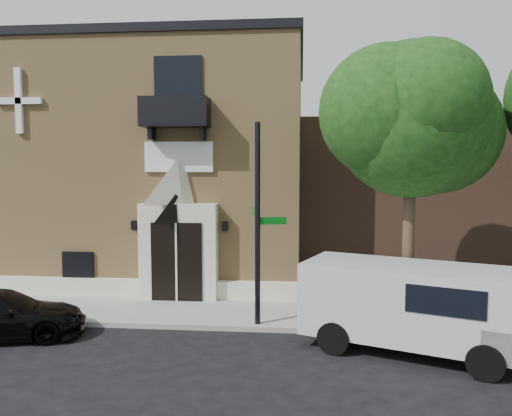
{
  "coord_description": "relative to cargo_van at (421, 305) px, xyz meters",
  "views": [
    {
      "loc": [
        3.08,
        -13.4,
        4.55
      ],
      "look_at": [
        1.67,
        2.0,
        3.29
      ],
      "focal_mm": 35.0,
      "sensor_mm": 36.0,
      "label": 1
    }
  ],
  "objects": [
    {
      "name": "street_tree_left",
      "position": [
        0.02,
        1.54,
        4.66
      ],
      "size": [
        4.97,
        4.38,
        7.77
      ],
      "color": "#38281C",
      "rests_on": "sidewalk"
    },
    {
      "name": "pedestrian_near",
      "position": [
        -2.22,
        3.0,
        -0.18
      ],
      "size": [
        0.73,
        0.59,
        1.74
      ],
      "primitive_type": "imported",
      "rotation": [
        0.0,
        0.0,
        3.46
      ],
      "color": "black",
      "rests_on": "sidewalk"
    },
    {
      "name": "street_sign",
      "position": [
        -4.13,
        1.51,
        1.79
      ],
      "size": [
        1.02,
        0.88,
        5.64
      ],
      "rotation": [
        0.0,
        0.0,
        0.25
      ],
      "color": "black",
      "rests_on": "sidewalk"
    },
    {
      "name": "ground",
      "position": [
        -6.01,
        1.19,
        -1.21
      ],
      "size": [
        120.0,
        120.0,
        0.0
      ],
      "primitive_type": "plane",
      "color": "black",
      "rests_on": "ground"
    },
    {
      "name": "fire_hydrant",
      "position": [
        -2.2,
        1.66,
        -0.62
      ],
      "size": [
        0.5,
        0.4,
        0.89
      ],
      "color": "#B32E11",
      "rests_on": "sidewalk"
    },
    {
      "name": "dumpster",
      "position": [
        1.66,
        2.13,
        -0.4
      ],
      "size": [
        2.02,
        1.21,
        1.29
      ],
      "rotation": [
        0.0,
        0.0,
        0.05
      ],
      "color": "#0D3218",
      "rests_on": "sidewalk"
    },
    {
      "name": "cargo_van",
      "position": [
        0.0,
        0.0,
        0.0
      ],
      "size": [
        5.66,
        3.89,
        2.16
      ],
      "rotation": [
        0.0,
        0.0,
        -0.38
      ],
      "color": "silver",
      "rests_on": "ground"
    },
    {
      "name": "neighbour_building",
      "position": [
        5.99,
        10.19,
        1.99
      ],
      "size": [
        18.0,
        8.0,
        6.4
      ],
      "primitive_type": "cube",
      "color": "brown",
      "rests_on": "ground"
    },
    {
      "name": "church",
      "position": [
        -8.99,
        9.14,
        3.43
      ],
      "size": [
        12.2,
        11.01,
        9.3
      ],
      "color": "tan",
      "rests_on": "ground"
    },
    {
      "name": "planter",
      "position": [
        -6.29,
        3.89,
        -0.71
      ],
      "size": [
        0.71,
        0.65,
        0.69
      ],
      "primitive_type": "imported",
      "rotation": [
        0.0,
        0.0,
        0.19
      ],
      "color": "#406130",
      "rests_on": "sidewalk"
    },
    {
      "name": "sidewalk",
      "position": [
        -5.01,
        2.69,
        -1.13
      ],
      "size": [
        42.0,
        3.0,
        0.15
      ],
      "primitive_type": "cube",
      "color": "gray",
      "rests_on": "ground"
    }
  ]
}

